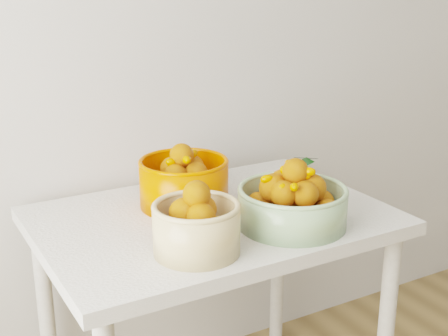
{
  "coord_description": "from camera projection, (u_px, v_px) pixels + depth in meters",
  "views": [
    {
      "loc": [
        -1.11,
        0.12,
        1.44
      ],
      "look_at": [
        -0.32,
        1.51,
        0.92
      ],
      "focal_mm": 50.0,
      "sensor_mm": 36.0,
      "label": 1
    }
  ],
  "objects": [
    {
      "name": "bowl_cream",
      "position": [
        196.0,
        226.0,
        1.55
      ],
      "size": [
        0.26,
        0.26,
        0.19
      ],
      "rotation": [
        0.0,
        0.0,
        -0.17
      ],
      "color": "#D7BA82",
      "rests_on": "table"
    },
    {
      "name": "bowl_green",
      "position": [
        293.0,
        202.0,
        1.72
      ],
      "size": [
        0.31,
        0.31,
        0.2
      ],
      "rotation": [
        0.0,
        0.0,
        -0.03
      ],
      "color": "#97BA88",
      "rests_on": "table"
    },
    {
      "name": "bowl_orange",
      "position": [
        184.0,
        181.0,
        1.86
      ],
      "size": [
        0.3,
        0.3,
        0.19
      ],
      "rotation": [
        0.0,
        0.0,
        -0.14
      ],
      "color": "#E74E00",
      "rests_on": "table"
    },
    {
      "name": "table",
      "position": [
        213.0,
        244.0,
        1.84
      ],
      "size": [
        1.0,
        0.7,
        0.75
      ],
      "color": "silver",
      "rests_on": "ground"
    }
  ]
}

